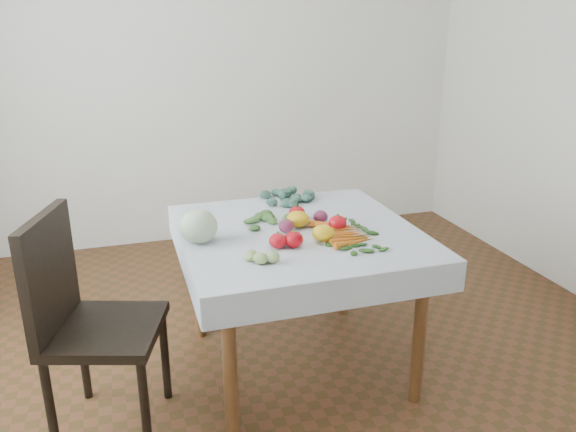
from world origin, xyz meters
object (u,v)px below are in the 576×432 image
at_px(table, 298,249).
at_px(heirloom_back, 298,219).
at_px(chair, 81,311).
at_px(carrot_bunch, 343,233).
at_px(cabbage, 199,226).

bearing_deg(table, heirloom_back, 74.18).
height_order(chair, carrot_bunch, chair).
bearing_deg(chair, table, 9.63).
bearing_deg(heirloom_back, carrot_bunch, -49.54).
height_order(table, chair, chair).
relative_size(table, carrot_bunch, 2.97).
xyz_separation_m(heirloom_back, carrot_bunch, (0.16, -0.19, -0.02)).
bearing_deg(heirloom_back, chair, -168.04).
distance_m(heirloom_back, carrot_bunch, 0.25).
bearing_deg(table, chair, -170.37).
bearing_deg(heirloom_back, table, -105.82).
height_order(table, cabbage, cabbage).
distance_m(table, cabbage, 0.51).
xyz_separation_m(cabbage, carrot_bunch, (0.65, -0.13, -0.06)).
bearing_deg(cabbage, chair, -163.81).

